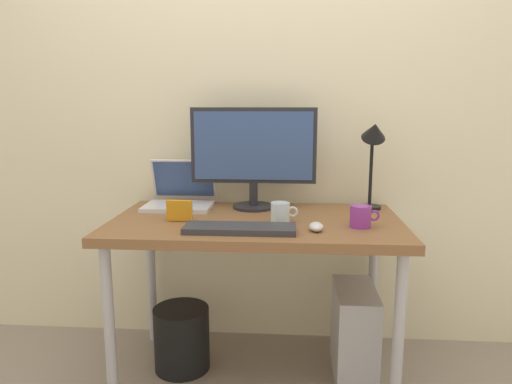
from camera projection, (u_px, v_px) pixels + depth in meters
name	position (u px, v px, depth m)	size (l,w,h in m)	color
ground_plane	(256.00, 374.00, 2.18)	(6.00, 6.00, 0.00)	gray
back_wall	(262.00, 91.00, 2.34)	(4.40, 0.04, 2.60)	beige
desk	(256.00, 234.00, 2.05)	(1.26, 0.70, 0.74)	brown
monitor	(253.00, 151.00, 2.20)	(0.59, 0.20, 0.48)	#232328
laptop	(181.00, 195.00, 2.29)	(0.32, 0.29, 0.22)	silver
desk_lamp	(373.00, 145.00, 2.16)	(0.11, 0.16, 0.44)	black
keyboard	(240.00, 229.00, 1.84)	(0.44, 0.14, 0.02)	#333338
mouse	(316.00, 227.00, 1.84)	(0.06, 0.09, 0.03)	silver
coffee_mug	(361.00, 216.00, 1.90)	(0.12, 0.09, 0.09)	purple
glass_cup	(281.00, 212.00, 1.97)	(0.12, 0.08, 0.09)	silver
photo_frame	(179.00, 210.00, 1.99)	(0.11, 0.02, 0.09)	orange
computer_tower	(354.00, 333.00, 2.13)	(0.18, 0.36, 0.42)	#B2B2B7
wastebasket	(182.00, 338.00, 2.20)	(0.26, 0.26, 0.30)	black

